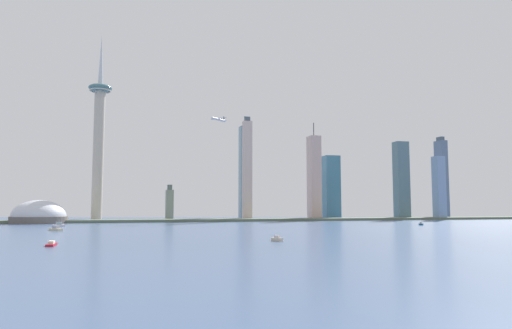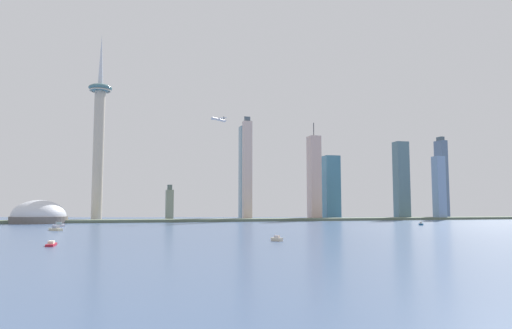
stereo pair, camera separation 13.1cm
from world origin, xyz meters
TOP-DOWN VIEW (x-y plane):
  - waterfront_pier at (0.00, 530.75)m, footprint 955.00×44.19m
  - observation_tower at (-286.55, 571.16)m, footprint 35.94×35.94m
  - stadium_dome at (-359.02, 521.19)m, footprint 75.62×75.62m
  - skyscraper_0 at (-50.57, 558.59)m, footprint 14.55×12.09m
  - skyscraper_1 at (117.06, 595.57)m, footprint 27.71×26.56m
  - skyscraper_2 at (-170.58, 634.52)m, footprint 12.24×24.16m
  - skyscraper_3 at (293.71, 524.33)m, footprint 16.83×17.65m
  - skyscraper_4 at (72.99, 568.31)m, footprint 19.07×22.55m
  - skyscraper_5 at (375.62, 623.27)m, footprint 14.73×25.08m
  - skyscraper_6 at (-35.63, 637.01)m, footprint 18.51×17.64m
  - skyscraper_7 at (239.90, 558.32)m, footprint 24.22×18.94m
  - boat_0 at (-283.28, 119.98)m, footprint 4.59×17.25m
  - boat_1 at (-316.51, 398.43)m, footprint 13.33×8.57m
  - boat_2 at (110.68, 319.26)m, footprint 1.89×6.97m
  - boat_3 at (-306.70, 304.36)m, footprint 14.52×17.17m
  - boat_4 at (-141.92, 119.02)m, footprint 6.98×8.97m
  - airplane at (-103.37, 541.36)m, footprint 29.25×26.54m

SIDE VIEW (x-z plane):
  - boat_0 at x=-283.28m, z-range -0.41..2.52m
  - boat_4 at x=-141.92m, z-range -0.45..3.46m
  - boat_3 at x=-306.70m, z-range -3.00..6.34m
  - boat_2 at x=110.68m, z-range -3.73..7.21m
  - boat_1 at x=-316.51m, z-range -2.36..6.17m
  - waterfront_pier at x=0.00m, z-range 0.00..3.98m
  - stadium_dome at x=-359.02m, z-range -14.34..31.27m
  - skyscraper_2 at x=-170.58m, z-range -2.71..58.04m
  - skyscraper_3 at x=293.71m, z-range 0.00..112.50m
  - skyscraper_1 at x=117.06m, z-range 0.00..115.53m
  - skyscraper_7 at x=239.90m, z-range 0.00..141.29m
  - skyscraper_4 at x=72.99m, z-range -12.02..158.60m
  - skyscraper_5 at x=375.62m, z-range -2.54..162.81m
  - skyscraper_0 at x=-50.57m, z-range -2.38..170.43m
  - skyscraper_6 at x=-35.63m, z-range -9.68..180.04m
  - observation_tower at x=-286.55m, z-range -9.72..287.16m
  - airplane at x=-103.37m, z-range 158.52..167.43m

